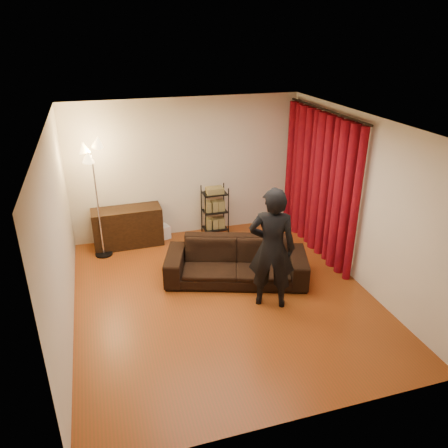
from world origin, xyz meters
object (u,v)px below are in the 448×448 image
object	(u,v)px
person	(272,249)
media_cabinet	(128,227)
floor_lamp	(97,202)
wire_shelf	(215,211)
sofa	(236,261)
storage_boxes	(161,233)

from	to	relation	value
person	media_cabinet	world-z (taller)	person
floor_lamp	person	bearing A→B (deg)	-44.68
person	wire_shelf	bearing A→B (deg)	-62.43
wire_shelf	floor_lamp	world-z (taller)	floor_lamp
sofa	wire_shelf	world-z (taller)	wire_shelf
sofa	storage_boxes	bearing A→B (deg)	135.21
sofa	person	world-z (taller)	person
sofa	wire_shelf	bearing A→B (deg)	104.31
media_cabinet	person	bearing A→B (deg)	-55.44
storage_boxes	floor_lamp	world-z (taller)	floor_lamp
wire_shelf	media_cabinet	bearing A→B (deg)	-178.86
wire_shelf	floor_lamp	distance (m)	2.29
sofa	media_cabinet	world-z (taller)	media_cabinet
floor_lamp	storage_boxes	bearing A→B (deg)	17.88
media_cabinet	wire_shelf	world-z (taller)	wire_shelf
wire_shelf	floor_lamp	xyz separation A→B (m)	(-2.21, -0.25, 0.55)
person	storage_boxes	world-z (taller)	person
sofa	floor_lamp	world-z (taller)	floor_lamp
person	storage_boxes	distance (m)	3.06
person	storage_boxes	size ratio (longest dim) A/B	5.91
wire_shelf	storage_boxes	bearing A→B (deg)	175.95
person	media_cabinet	distance (m)	3.25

